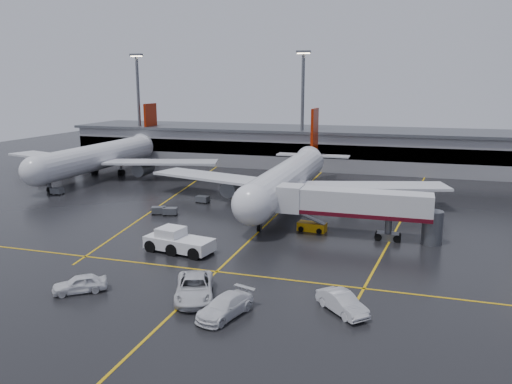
% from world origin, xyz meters
% --- Properties ---
extents(ground, '(220.00, 220.00, 0.00)m').
position_xyz_m(ground, '(0.00, 0.00, 0.00)').
color(ground, black).
rests_on(ground, ground).
extents(apron_line_centre, '(0.25, 90.00, 0.02)m').
position_xyz_m(apron_line_centre, '(0.00, 0.00, 0.01)').
color(apron_line_centre, gold).
rests_on(apron_line_centre, ground).
extents(apron_line_stop, '(60.00, 0.25, 0.02)m').
position_xyz_m(apron_line_stop, '(0.00, -22.00, 0.01)').
color(apron_line_stop, gold).
rests_on(apron_line_stop, ground).
extents(apron_line_left, '(9.99, 69.35, 0.02)m').
position_xyz_m(apron_line_left, '(-20.00, 10.00, 0.01)').
color(apron_line_left, gold).
rests_on(apron_line_left, ground).
extents(apron_line_right, '(7.57, 69.64, 0.02)m').
position_xyz_m(apron_line_right, '(18.00, 10.00, 0.01)').
color(apron_line_right, gold).
rests_on(apron_line_right, ground).
extents(terminal, '(122.00, 19.00, 8.60)m').
position_xyz_m(terminal, '(0.00, 47.93, 4.32)').
color(terminal, gray).
rests_on(terminal, ground).
extents(light_mast_left, '(3.00, 1.20, 25.45)m').
position_xyz_m(light_mast_left, '(-45.00, 42.00, 14.47)').
color(light_mast_left, '#595B60').
rests_on(light_mast_left, ground).
extents(light_mast_mid, '(3.00, 1.20, 25.45)m').
position_xyz_m(light_mast_mid, '(-5.00, 42.00, 14.47)').
color(light_mast_mid, '#595B60').
rests_on(light_mast_mid, ground).
extents(main_airliner, '(48.80, 45.60, 14.10)m').
position_xyz_m(main_airliner, '(0.00, 9.70, 4.21)').
color(main_airliner, silver).
rests_on(main_airliner, ground).
extents(second_airliner, '(48.80, 45.60, 14.10)m').
position_xyz_m(second_airliner, '(-42.00, 21.70, 4.21)').
color(second_airliner, silver).
rests_on(second_airliner, ground).
extents(jet_bridge, '(19.90, 3.40, 6.05)m').
position_xyz_m(jet_bridge, '(11.87, -6.00, 3.93)').
color(jet_bridge, silver).
rests_on(jet_bridge, ground).
extents(pushback_tractor, '(8.28, 4.55, 2.81)m').
position_xyz_m(pushback_tractor, '(-6.49, -17.45, 1.12)').
color(pushback_tractor, white).
rests_on(pushback_tractor, ground).
extents(belt_loader, '(3.83, 2.15, 2.31)m').
position_xyz_m(belt_loader, '(6.45, -4.92, 0.57)').
color(belt_loader, orange).
rests_on(belt_loader, ground).
extents(service_van_a, '(5.58, 7.70, 1.95)m').
position_xyz_m(service_van_a, '(0.50, -28.57, 0.97)').
color(service_van_a, silver).
rests_on(service_van_a, ground).
extents(service_van_b, '(4.01, 6.30, 1.70)m').
position_xyz_m(service_van_b, '(4.32, -31.05, 0.85)').
color(service_van_b, white).
rests_on(service_van_b, ground).
extents(service_van_c, '(4.96, 5.00, 1.72)m').
position_xyz_m(service_van_c, '(13.36, -27.59, 0.86)').
color(service_van_c, silver).
rests_on(service_van_c, ground).
extents(service_van_d, '(4.97, 4.39, 1.63)m').
position_xyz_m(service_van_d, '(-10.01, -30.44, 0.81)').
color(service_van_d, white).
rests_on(service_van_d, ground).
extents(baggage_cart_a, '(2.31, 1.86, 1.12)m').
position_xyz_m(baggage_cart_a, '(-14.61, -3.16, 0.63)').
color(baggage_cart_a, '#595B60').
rests_on(baggage_cart_a, ground).
extents(baggage_cart_b, '(2.36, 2.02, 1.12)m').
position_xyz_m(baggage_cart_b, '(-16.48, -3.09, 0.63)').
color(baggage_cart_b, '#595B60').
rests_on(baggage_cart_b, ground).
extents(baggage_cart_c, '(2.16, 1.57, 1.12)m').
position_xyz_m(baggage_cart_c, '(-13.16, 5.39, 0.63)').
color(baggage_cart_c, '#595B60').
rests_on(baggage_cart_c, ground).
extents(baggage_cart_d, '(2.18, 1.60, 1.12)m').
position_xyz_m(baggage_cart_d, '(-47.48, 10.39, 0.63)').
color(baggage_cart_d, '#595B60').
rests_on(baggage_cart_d, ground).
extents(baggage_cart_e, '(2.04, 1.36, 1.12)m').
position_xyz_m(baggage_cart_e, '(-39.48, 3.84, 0.63)').
color(baggage_cart_e, '#595B60').
rests_on(baggage_cart_e, ground).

